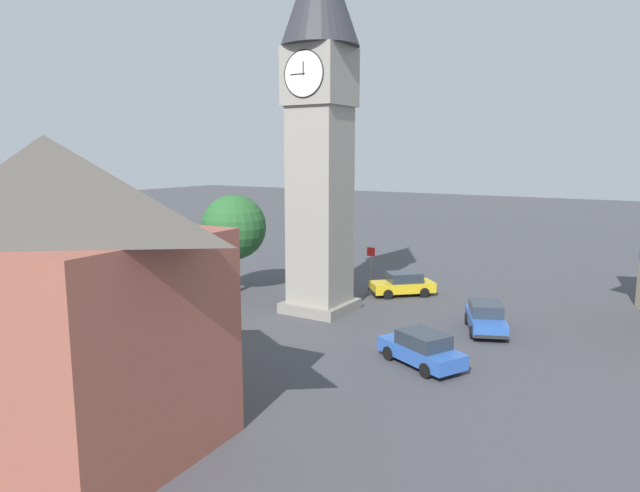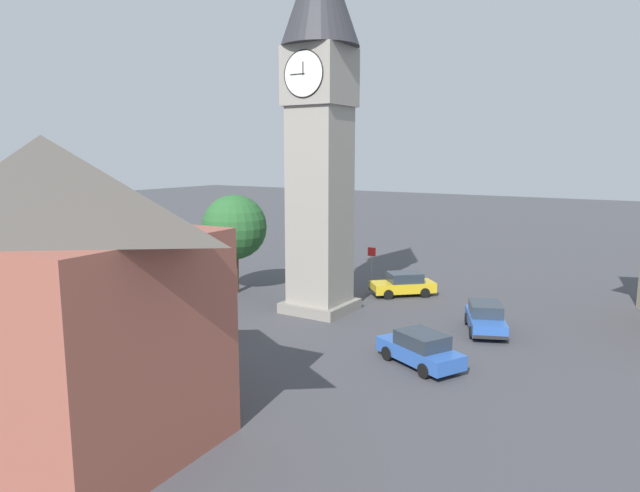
% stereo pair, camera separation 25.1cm
% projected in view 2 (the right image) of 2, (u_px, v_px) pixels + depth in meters
% --- Properties ---
extents(ground_plane, '(200.00, 200.00, 0.00)m').
position_uv_depth(ground_plane, '(320.00, 311.00, 34.05)').
color(ground_plane, '#424247').
extents(clock_tower, '(4.42, 4.42, 21.45)m').
position_uv_depth(clock_tower, '(320.00, 94.00, 32.05)').
color(clock_tower, gray).
rests_on(clock_tower, ground).
extents(car_blue_kerb, '(4.45, 3.35, 1.53)m').
position_uv_depth(car_blue_kerb, '(420.00, 349.00, 25.10)').
color(car_blue_kerb, '#2D5BB7').
rests_on(car_blue_kerb, ground).
extents(car_silver_kerb, '(4.23, 3.97, 1.53)m').
position_uv_depth(car_silver_kerb, '(129.00, 290.00, 35.97)').
color(car_silver_kerb, red).
rests_on(car_silver_kerb, ground).
extents(car_red_corner, '(4.46, 3.05, 1.53)m').
position_uv_depth(car_red_corner, '(177.00, 320.00, 29.47)').
color(car_red_corner, red).
rests_on(car_red_corner, ground).
extents(car_white_side, '(4.17, 4.04, 1.53)m').
position_uv_depth(car_white_side, '(403.00, 284.00, 37.56)').
color(car_white_side, gold).
rests_on(car_white_side, ground).
extents(car_black_far, '(3.19, 4.46, 1.53)m').
position_uv_depth(car_black_far, '(485.00, 318.00, 29.87)').
color(car_black_far, '#2D5BB7').
rests_on(car_black_far, ground).
extents(pedestrian, '(0.39, 0.46, 1.69)m').
position_uv_depth(pedestrian, '(220.00, 269.00, 41.36)').
color(pedestrian, '#706656').
rests_on(pedestrian, ground).
extents(tree, '(4.29, 4.29, 6.57)m').
position_uv_depth(tree, '(234.00, 227.00, 37.86)').
color(tree, brown).
rests_on(tree, ground).
extents(building_shop_left, '(10.50, 7.36, 9.79)m').
position_uv_depth(building_shop_left, '(52.00, 289.00, 18.11)').
color(building_shop_left, '#995142').
rests_on(building_shop_left, ground).
extents(road_sign, '(0.60, 0.07, 2.80)m').
position_uv_depth(road_sign, '(372.00, 260.00, 39.76)').
color(road_sign, gray).
rests_on(road_sign, ground).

